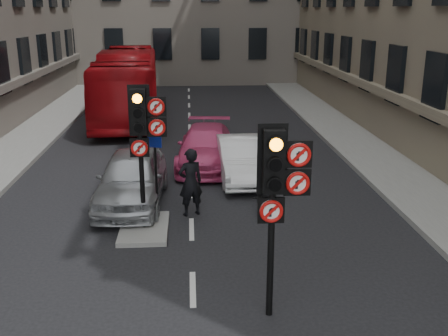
{
  "coord_description": "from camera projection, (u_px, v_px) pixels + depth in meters",
  "views": [
    {
      "loc": [
        -0.0,
        -7.4,
        5.42
      ],
      "look_at": [
        0.62,
        1.81,
        2.6
      ],
      "focal_mm": 42.0,
      "sensor_mm": 36.0,
      "label": 1
    }
  ],
  "objects": [
    {
      "name": "info_sign",
      "position": [
        156.0,
        165.0,
        13.61
      ],
      "size": [
        0.37,
        0.16,
        2.19
      ],
      "rotation": [
        0.0,
        0.0,
        -0.32
      ],
      "color": "black",
      "rests_on": "centre_island"
    },
    {
      "name": "motorcyclist",
      "position": [
        190.0,
        182.0,
        14.1
      ],
      "size": [
        0.8,
        0.66,
        1.87
      ],
      "primitive_type": "imported",
      "rotation": [
        0.0,
        0.0,
        3.51
      ],
      "color": "black",
      "rests_on": "ground"
    },
    {
      "name": "pavement_right",
      "position": [
        374.0,
        151.0,
        20.54
      ],
      "size": [
        3.0,
        50.0,
        0.16
      ],
      "primitive_type": "cube",
      "color": "gray",
      "rests_on": "ground"
    },
    {
      "name": "motorcycle",
      "position": [
        260.0,
        198.0,
        14.37
      ],
      "size": [
        0.51,
        1.5,
        0.89
      ],
      "primitive_type": "imported",
      "rotation": [
        0.0,
        0.0,
        -0.07
      ],
      "color": "black",
      "rests_on": "ground"
    },
    {
      "name": "signal_far",
      "position": [
        143.0,
        127.0,
        12.55
      ],
      "size": [
        0.91,
        0.4,
        3.58
      ],
      "color": "black",
      "rests_on": "centre_island"
    },
    {
      "name": "car_white",
      "position": [
        241.0,
        159.0,
        17.26
      ],
      "size": [
        1.58,
        4.15,
        1.35
      ],
      "primitive_type": "imported",
      "rotation": [
        0.0,
        0.0,
        0.04
      ],
      "color": "white",
      "rests_on": "ground"
    },
    {
      "name": "car_pink",
      "position": [
        206.0,
        147.0,
        18.7
      ],
      "size": [
        2.38,
        4.91,
        1.38
      ],
      "primitive_type": "imported",
      "rotation": [
        0.0,
        0.0,
        -0.1
      ],
      "color": "#D13D74",
      "rests_on": "ground"
    },
    {
      "name": "centre_island",
      "position": [
        144.0,
        228.0,
        13.32
      ],
      "size": [
        1.2,
        2.0,
        0.12
      ],
      "primitive_type": "cube",
      "color": "gray",
      "rests_on": "ground"
    },
    {
      "name": "bus_red",
      "position": [
        128.0,
        84.0,
        26.89
      ],
      "size": [
        3.62,
        12.45,
        3.42
      ],
      "primitive_type": "imported",
      "rotation": [
        0.0,
        0.0,
        0.06
      ],
      "color": "maroon",
      "rests_on": "ground"
    },
    {
      "name": "signal_near",
      "position": [
        278.0,
        182.0,
        8.94
      ],
      "size": [
        0.91,
        0.4,
        3.58
      ],
      "color": "black",
      "rests_on": "ground"
    },
    {
      "name": "car_silver",
      "position": [
        132.0,
        178.0,
        15.0
      ],
      "size": [
        1.99,
        4.57,
        1.53
      ],
      "primitive_type": "imported",
      "rotation": [
        0.0,
        0.0,
        -0.04
      ],
      "color": "#A6AAAE",
      "rests_on": "ground"
    }
  ]
}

